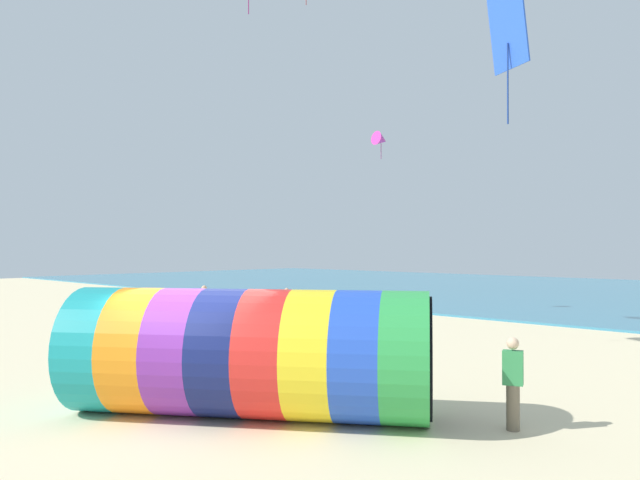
% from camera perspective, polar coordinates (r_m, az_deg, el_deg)
% --- Properties ---
extents(ground_plane, '(120.00, 120.00, 0.00)m').
position_cam_1_polar(ground_plane, '(12.57, -12.27, -15.96)').
color(ground_plane, beige).
extents(giant_inflatable_tube, '(7.17, 6.03, 2.50)m').
position_cam_1_polar(giant_inflatable_tube, '(12.47, -6.43, -10.21)').
color(giant_inflatable_tube, teal).
rests_on(giant_inflatable_tube, ground).
extents(kite_handler, '(0.42, 0.34, 1.68)m').
position_cam_1_polar(kite_handler, '(12.10, 17.22, -12.36)').
color(kite_handler, '#726651').
rests_on(kite_handler, ground).
extents(kite_magenta_delta, '(0.80, 0.90, 1.39)m').
position_cam_1_polar(kite_magenta_delta, '(32.08, 5.60, 9.11)').
color(kite_magenta_delta, '#D1339E').
extents(kite_blue_diamond, '(0.96, 0.62, 2.39)m').
position_cam_1_polar(kite_blue_diamond, '(11.99, 16.78, 17.94)').
color(kite_blue_diamond, blue).
extents(bystander_near_water, '(0.40, 0.30, 1.72)m').
position_cam_1_polar(bystander_near_water, '(26.59, -10.54, -5.91)').
color(bystander_near_water, '#383D56').
rests_on(bystander_near_water, ground).
extents(bystander_mid_beach, '(0.41, 0.31, 1.56)m').
position_cam_1_polar(bystander_mid_beach, '(26.73, -8.32, -6.09)').
color(bystander_mid_beach, black).
rests_on(bystander_mid_beach, ground).
extents(bystander_far_left, '(0.26, 0.38, 1.53)m').
position_cam_1_polar(bystander_far_left, '(27.50, -3.06, -5.99)').
color(bystander_far_left, '#383D56').
rests_on(bystander_far_left, ground).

